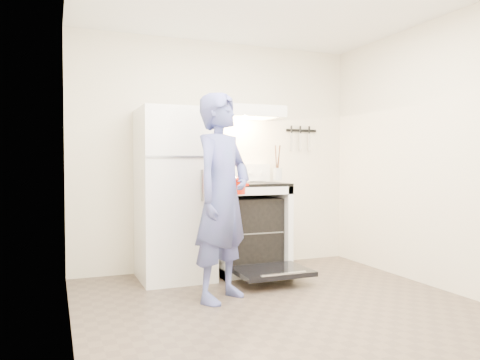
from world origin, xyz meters
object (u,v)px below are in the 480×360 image
Objects in this scene: person at (222,197)px; stove_body at (248,228)px; tea_kettle at (216,169)px; refrigerator at (174,194)px; dutch_oven at (230,187)px.

stove_body is at bearing 20.76° from person.
stove_body is 3.09× the size of tea_kettle.
person is (0.20, -0.87, 0.03)m from refrigerator.
dutch_oven is at bearing -50.65° from refrigerator.
refrigerator is 0.97× the size of person.
tea_kettle is at bearing 22.34° from refrigerator.
refrigerator is at bearing 68.01° from person.
person is (-0.31, -1.08, -0.22)m from tea_kettle.
stove_body is 2.61× the size of dutch_oven.
refrigerator is 1.85× the size of stove_body.
tea_kettle is 1.14m from person.
stove_body is at bearing 52.93° from dutch_oven.
tea_kettle is 0.74m from dutch_oven.
person is 0.43m from dutch_oven.
dutch_oven is (0.41, -0.50, 0.09)m from refrigerator.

